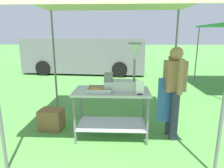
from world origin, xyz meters
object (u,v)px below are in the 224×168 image
object	(u,v)px
donut_cart	(112,103)
menu_sign	(140,89)
donut_tray	(99,90)
van_grey	(85,55)
vendor	(174,88)
supply_crate	(52,119)
donut_fryer	(124,76)
stall_canopy	(112,2)

from	to	relation	value
donut_cart	menu_sign	xyz separation A→B (m)	(0.46, -0.23, 0.33)
donut_cart	donut_tray	world-z (taller)	donut_tray
donut_cart	van_grey	size ratio (longest dim) A/B	0.22
vendor	donut_cart	bearing A→B (deg)	-177.46
donut_tray	supply_crate	xyz separation A→B (m)	(-0.98, 0.32, -0.69)
menu_sign	supply_crate	distance (m)	1.88
donut_tray	menu_sign	bearing A→B (deg)	-13.69
donut_tray	supply_crate	distance (m)	1.24
vendor	supply_crate	bearing A→B (deg)	174.88
donut_tray	van_grey	bearing A→B (deg)	101.85
donut_fryer	supply_crate	bearing A→B (deg)	168.84
van_grey	menu_sign	bearing A→B (deg)	-73.12
donut_tray	van_grey	world-z (taller)	van_grey
donut_fryer	van_grey	distance (m)	6.76
donut_cart	vendor	bearing A→B (deg)	2.54
stall_canopy	donut_cart	xyz separation A→B (m)	(0.00, -0.10, -1.68)
menu_sign	stall_canopy	bearing A→B (deg)	144.40
donut_cart	supply_crate	distance (m)	1.28
donut_tray	menu_sign	size ratio (longest dim) A/B	1.77
donut_tray	vendor	bearing A→B (deg)	5.33
stall_canopy	vendor	xyz separation A→B (m)	(1.07, -0.05, -1.40)
supply_crate	vendor	bearing A→B (deg)	-5.12
stall_canopy	donut_tray	xyz separation A→B (m)	(-0.20, -0.17, -1.41)
stall_canopy	vendor	distance (m)	1.76
menu_sign	vendor	distance (m)	0.67
donut_fryer	vendor	bearing A→B (deg)	4.73
donut_fryer	vendor	xyz separation A→B (m)	(0.87, 0.07, -0.23)
menu_sign	supply_crate	world-z (taller)	menu_sign
donut_cart	donut_tray	xyz separation A→B (m)	(-0.20, -0.07, 0.26)
menu_sign	donut_cart	bearing A→B (deg)	153.25
donut_tray	vendor	xyz separation A→B (m)	(1.27, 0.12, 0.01)
supply_crate	stall_canopy	bearing A→B (deg)	-7.30
donut_tray	supply_crate	bearing A→B (deg)	161.91
stall_canopy	menu_sign	world-z (taller)	stall_canopy
menu_sign	vendor	bearing A→B (deg)	24.74
stall_canopy	supply_crate	world-z (taller)	stall_canopy
donut_fryer	stall_canopy	bearing A→B (deg)	149.08
stall_canopy	supply_crate	distance (m)	2.42
donut_fryer	vendor	world-z (taller)	donut_fryer
donut_cart	van_grey	bearing A→B (deg)	103.67
stall_canopy	donut_tray	world-z (taller)	stall_canopy
menu_sign	supply_crate	bearing A→B (deg)	163.66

